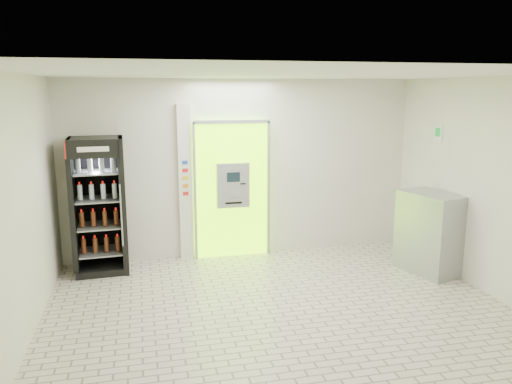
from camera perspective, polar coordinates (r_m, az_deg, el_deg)
name	(u,v)px	position (r m, az deg, el deg)	size (l,w,h in m)	color
ground	(282,313)	(6.61, 2.97, -13.60)	(6.00, 6.00, 0.00)	beige
room_shell	(283,172)	(6.06, 3.15, 2.35)	(6.00, 6.00, 6.00)	silver
atm_assembly	(232,189)	(8.45, -2.78, 0.37)	(1.30, 0.24, 2.33)	#8BFF00
pillar	(185,183)	(8.36, -8.09, 1.05)	(0.22, 0.11, 2.60)	silver
beverage_cooler	(99,208)	(8.12, -17.49, -1.76)	(0.83, 0.77, 2.11)	black
steel_cabinet	(431,233)	(8.26, 19.34, -4.40)	(0.88, 1.08, 1.26)	#989A9E
exit_sign	(438,134)	(8.56, 20.10, 6.25)	(0.02, 0.22, 0.26)	white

